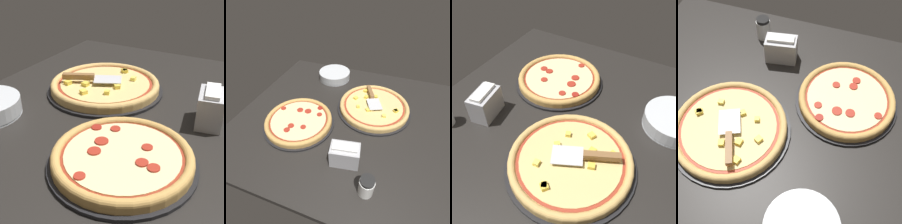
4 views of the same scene
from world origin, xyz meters
The scene contains 8 objects.
ground_plane centered at (0.00, 0.00, -1.80)cm, with size 126.38×106.35×3.60cm, color black.
pizza_pan_front centered at (-9.55, -11.24, 0.50)cm, with size 42.46×42.46×1.00cm, color black.
pizza_front centered at (-9.55, -11.25, 2.60)cm, with size 39.91×39.91×3.73cm.
pizza_pan_back centered at (26.15, 13.82, 0.50)cm, with size 37.81×37.81×1.00cm, color black.
pizza_back centered at (26.14, 13.81, 2.53)cm, with size 35.54×35.54×3.12cm.
serving_spatula centered at (-6.37, -17.47, 5.50)cm, with size 13.28×21.58×2.00cm.
plate_stack centered at (24.16, -35.86, 2.80)cm, with size 21.96×21.96×5.60cm.
napkin_holder centered at (-4.32, 28.06, 5.37)cm, with size 13.48×9.43×11.35cm.
Camera 3 is at (-53.06, -33.65, 71.66)cm, focal length 42.00 mm.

